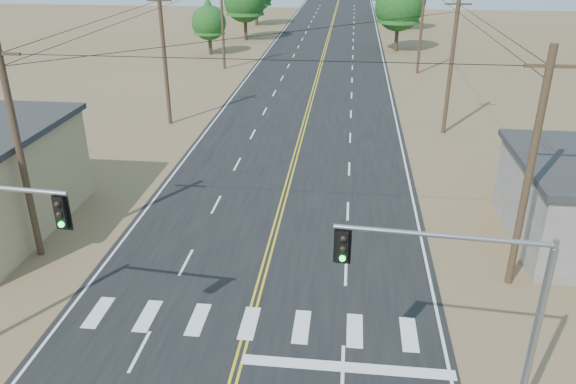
# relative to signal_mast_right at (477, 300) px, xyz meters

# --- Properties ---
(road) EXTENTS (15.00, 200.00, 0.02)m
(road) POSITION_rel_signal_mast_right_xyz_m (-7.11, 25.89, -4.40)
(road) COLOR black
(road) RESTS_ON ground
(utility_pole_left_near) EXTENTS (1.80, 0.30, 10.00)m
(utility_pole_left_near) POSITION_rel_signal_mast_right_xyz_m (-17.61, 7.89, 0.71)
(utility_pole_left_near) COLOR #4C3826
(utility_pole_left_near) RESTS_ON ground
(utility_pole_left_mid) EXTENTS (1.80, 0.30, 10.00)m
(utility_pole_left_mid) POSITION_rel_signal_mast_right_xyz_m (-17.61, 27.89, 0.71)
(utility_pole_left_mid) COLOR #4C3826
(utility_pole_left_mid) RESTS_ON ground
(utility_pole_left_far) EXTENTS (1.80, 0.30, 10.00)m
(utility_pole_left_far) POSITION_rel_signal_mast_right_xyz_m (-17.61, 47.89, 0.71)
(utility_pole_left_far) COLOR #4C3826
(utility_pole_left_far) RESTS_ON ground
(utility_pole_right_near) EXTENTS (1.80, 0.30, 10.00)m
(utility_pole_right_near) POSITION_rel_signal_mast_right_xyz_m (3.39, 7.89, 0.71)
(utility_pole_right_near) COLOR #4C3826
(utility_pole_right_near) RESTS_ON ground
(utility_pole_right_mid) EXTENTS (1.80, 0.30, 10.00)m
(utility_pole_right_mid) POSITION_rel_signal_mast_right_xyz_m (3.39, 27.89, 0.71)
(utility_pole_right_mid) COLOR #4C3826
(utility_pole_right_mid) RESTS_ON ground
(utility_pole_right_far) EXTENTS (1.80, 0.30, 10.00)m
(utility_pole_right_far) POSITION_rel_signal_mast_right_xyz_m (3.39, 47.89, 0.71)
(utility_pole_right_far) COLOR #4C3826
(utility_pole_right_far) RESTS_ON ground
(signal_mast_right) EXTENTS (5.76, 0.64, 6.47)m
(signal_mast_right) POSITION_rel_signal_mast_right_xyz_m (0.00, 0.00, 0.00)
(signal_mast_right) COLOR gray
(signal_mast_right) RESTS_ON ground
(tree_left_near) EXTENTS (4.15, 4.15, 6.91)m
(tree_left_near) POSITION_rel_signal_mast_right_xyz_m (-21.06, 55.69, -0.19)
(tree_left_near) COLOR #3F2D1E
(tree_left_near) RESTS_ON ground
(tree_right_near) EXTENTS (5.89, 5.89, 9.82)m
(tree_right_near) POSITION_rel_signal_mast_right_xyz_m (1.89, 60.41, 1.60)
(tree_right_near) COLOR #3F2D1E
(tree_right_near) RESTS_ON ground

